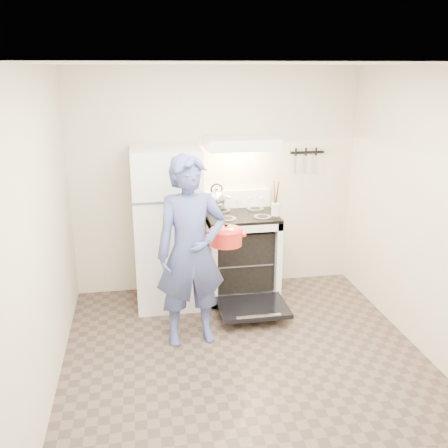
{
  "coord_description": "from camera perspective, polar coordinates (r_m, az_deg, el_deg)",
  "views": [
    {
      "loc": [
        -0.86,
        -3.61,
        2.48
      ],
      "look_at": [
        -0.05,
        1.0,
        1.0
      ],
      "focal_mm": 40.0,
      "sensor_mm": 36.0,
      "label": 1
    }
  ],
  "objects": [
    {
      "name": "oven_rack",
      "position": [
        5.59,
        1.99,
        -3.88
      ],
      "size": [
        0.6,
        0.52,
        0.01
      ],
      "primitive_type": "cube",
      "color": "slate",
      "rests_on": "stove_body"
    },
    {
      "name": "utensil_jar",
      "position": [
        5.28,
        5.92,
        1.68
      ],
      "size": [
        0.11,
        0.11,
        0.13
      ],
      "primitive_type": "cylinder",
      "rotation": [
        0.0,
        0.0,
        0.29
      ],
      "color": "silver",
      "rests_on": "cooktop"
    },
    {
      "name": "backsplash",
      "position": [
        5.67,
        1.46,
        2.91
      ],
      "size": [
        0.76,
        0.07,
        0.2
      ],
      "primitive_type": "cube",
      "color": "white",
      "rests_on": "cooktop"
    },
    {
      "name": "knife_strip",
      "position": [
        5.8,
        9.49,
        8.08
      ],
      "size": [
        0.4,
        0.02,
        0.03
      ],
      "primitive_type": "cube",
      "color": "black",
      "rests_on": "back_wall"
    },
    {
      "name": "floor",
      "position": [
        4.47,
        2.98,
        -16.22
      ],
      "size": [
        3.6,
        3.6,
        0.0
      ],
      "primitive_type": "plane",
      "color": "brown",
      "rests_on": "ground"
    },
    {
      "name": "pizza_stone",
      "position": [
        5.65,
        1.86,
        -3.48
      ],
      "size": [
        0.33,
        0.33,
        0.02
      ],
      "primitive_type": "cylinder",
      "color": "#967156",
      "rests_on": "oven_rack"
    },
    {
      "name": "dutch_oven",
      "position": [
        4.76,
        0.24,
        -1.56
      ],
      "size": [
        0.38,
        0.31,
        0.24
      ],
      "primitive_type": null,
      "color": "red",
      "rests_on": "person"
    },
    {
      "name": "back_wall",
      "position": [
        5.62,
        -0.92,
        4.89
      ],
      "size": [
        3.2,
        0.02,
        2.5
      ],
      "primitive_type": "cube",
      "color": "beige",
      "rests_on": "ground"
    },
    {
      "name": "person",
      "position": [
        4.51,
        -3.79,
        -3.24
      ],
      "size": [
        0.69,
        0.49,
        1.77
      ],
      "primitive_type": "imported",
      "rotation": [
        0.0,
        0.0,
        0.11
      ],
      "color": "#38537F",
      "rests_on": "floor"
    },
    {
      "name": "oven_door",
      "position": [
        5.19,
        3.32,
        -9.49
      ],
      "size": [
        0.7,
        0.54,
        0.04
      ],
      "primitive_type": "cube",
      "color": "black",
      "rests_on": "floor"
    },
    {
      "name": "tea_kettle",
      "position": [
        5.51,
        -0.84,
        3.07
      ],
      "size": [
        0.25,
        0.21,
        0.31
      ],
      "primitive_type": null,
      "color": "silver",
      "rests_on": "cooktop"
    },
    {
      "name": "cooktop",
      "position": [
        5.43,
        2.04,
        0.99
      ],
      "size": [
        0.76,
        0.65,
        0.03
      ],
      "primitive_type": "cube",
      "color": "black",
      "rests_on": "stove_body"
    },
    {
      "name": "stove_body",
      "position": [
        5.58,
        1.99,
        -3.69
      ],
      "size": [
        0.76,
        0.65,
        0.92
      ],
      "primitive_type": "cube",
      "color": "white",
      "rests_on": "floor"
    },
    {
      "name": "range_hood",
      "position": [
        5.33,
        1.96,
        9.23
      ],
      "size": [
        0.76,
        0.5,
        0.12
      ],
      "primitive_type": "cube",
      "color": "white",
      "rests_on": "back_wall"
    },
    {
      "name": "refrigerator",
      "position": [
        5.33,
        -6.47,
        -0.4
      ],
      "size": [
        0.7,
        0.7,
        1.7
      ],
      "primitive_type": "cube",
      "color": "white",
      "rests_on": "floor"
    }
  ]
}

